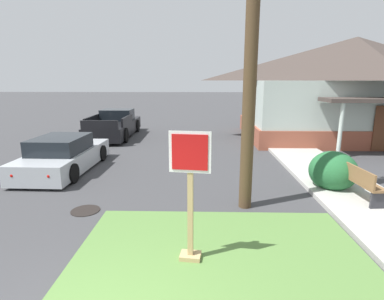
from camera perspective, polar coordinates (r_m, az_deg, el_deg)
name	(u,v)px	position (r m, az deg, el deg)	size (l,w,h in m)	color
grass_corner_patch	(225,290)	(5.08, 6.20, -24.69)	(5.27, 5.40, 0.08)	#567F3D
sidewalk_strip	(339,184)	(10.25, 25.93, -5.85)	(2.20, 19.22, 0.12)	#B2AFA8
stop_sign	(190,200)	(5.16, -0.33, -9.43)	(0.68, 0.32, 2.28)	tan
manhole_cover	(85,211)	(8.05, -19.40, -10.69)	(0.70, 0.70, 0.02)	black
parked_sedan_silver	(64,156)	(11.60, -22.97, -0.99)	(1.99, 4.41, 1.25)	#ADB2B7
pickup_truck_black	(115,126)	(17.80, -14.29, 4.45)	(2.20, 5.54, 1.48)	black
street_bench	(357,179)	(9.14, 28.59, -4.80)	(0.55, 1.81, 0.85)	brown
corner_house	(352,88)	(18.72, 27.88, 10.32)	(11.52, 8.17, 5.34)	brown
shrub_by_curb	(333,171)	(9.71, 24.97, -3.58)	(1.34, 1.34, 1.15)	#256435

